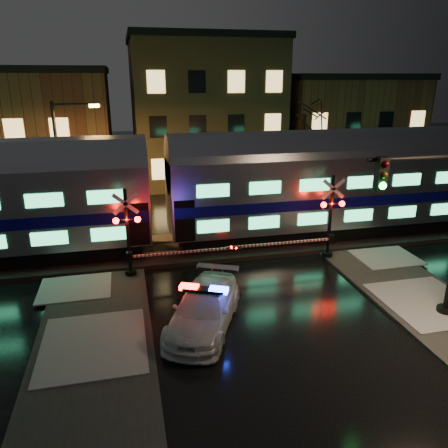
{
  "coord_description": "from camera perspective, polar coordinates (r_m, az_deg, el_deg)",
  "views": [
    {
      "loc": [
        -5.02,
        -16.43,
        8.8
      ],
      "look_at": [
        -0.68,
        2.5,
        2.2
      ],
      "focal_mm": 35.0,
      "sensor_mm": 36.0,
      "label": 1
    }
  ],
  "objects": [
    {
      "name": "ballast",
      "position": [
        23.66,
        0.24,
        -2.75
      ],
      "size": [
        90.0,
        4.2,
        0.24
      ],
      "primitive_type": "cube",
      "color": "black",
      "rests_on": "ground"
    },
    {
      "name": "crossing_signal_right",
      "position": [
        22.1,
        12.9,
        -0.25
      ],
      "size": [
        6.06,
        0.67,
        4.29
      ],
      "color": "black",
      "rests_on": "ground"
    },
    {
      "name": "train",
      "position": [
        22.16,
        -8.61,
        4.41
      ],
      "size": [
        51.0,
        3.12,
        5.92
      ],
      "color": "black",
      "rests_on": "ballast"
    },
    {
      "name": "building_right",
      "position": [
        43.57,
        14.85,
        12.17
      ],
      "size": [
        12.0,
        10.0,
        8.5
      ],
      "primitive_type": "cube",
      "color": "#543620",
      "rests_on": "ground"
    },
    {
      "name": "sidewalk_left",
      "position": [
        13.69,
        -17.3,
        -21.92
      ],
      "size": [
        4.0,
        20.0,
        0.12
      ],
      "primitive_type": "cube",
      "color": "#2D2D2D",
      "rests_on": "ground"
    },
    {
      "name": "police_car",
      "position": [
        16.27,
        -2.62,
        -10.95
      ],
      "size": [
        3.96,
        5.45,
        1.63
      ],
      "rotation": [
        0.0,
        0.0,
        -0.43
      ],
      "color": "white",
      "rests_on": "ground"
    },
    {
      "name": "streetlight",
      "position": [
        26.03,
        -20.23,
        7.79
      ],
      "size": [
        2.53,
        0.26,
        7.55
      ],
      "color": "black",
      "rests_on": "ground"
    },
    {
      "name": "traffic_light",
      "position": [
        17.29,
        25.89,
        -0.88
      ],
      "size": [
        4.31,
        0.74,
        6.67
      ],
      "rotation": [
        0.0,
        0.0,
        0.2
      ],
      "color": "black",
      "rests_on": "ground"
    },
    {
      "name": "building_left",
      "position": [
        39.49,
        -24.97,
        10.81
      ],
      "size": [
        14.0,
        10.0,
        9.0
      ],
      "primitive_type": "cube",
      "color": "#543620",
      "rests_on": "ground"
    },
    {
      "name": "ground",
      "position": [
        19.31,
        3.66,
        -8.39
      ],
      "size": [
        120.0,
        120.0,
        0.0
      ],
      "primitive_type": "plane",
      "color": "black",
      "rests_on": "ground"
    },
    {
      "name": "crossing_signal_left",
      "position": [
        20.03,
        -11.36,
        -2.3
      ],
      "size": [
        5.88,
        0.66,
        4.16
      ],
      "color": "black",
      "rests_on": "ground"
    },
    {
      "name": "building_mid",
      "position": [
        39.68,
        -2.78,
        14.34
      ],
      "size": [
        12.0,
        11.0,
        11.5
      ],
      "primitive_type": "cube",
      "color": "brown",
      "rests_on": "ground"
    }
  ]
}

